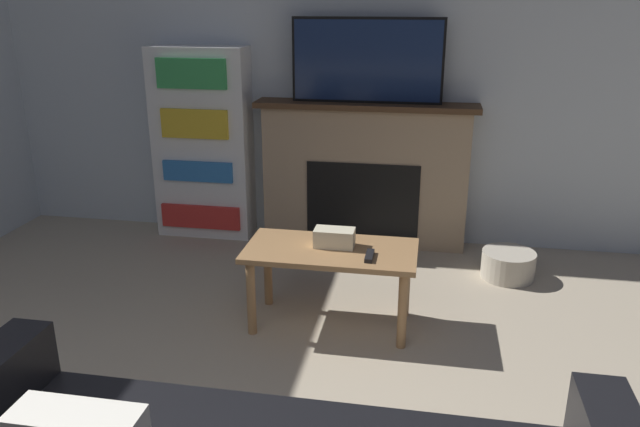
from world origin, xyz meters
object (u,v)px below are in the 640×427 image
coffee_table (331,260)px  storage_basket (508,265)px  fireplace (365,174)px  tv (367,61)px  bookshelf (203,144)px

coffee_table → storage_basket: bearing=38.0°
fireplace → coffee_table: (-0.04, -1.29, -0.14)m
fireplace → storage_basket: (1.02, -0.46, -0.44)m
tv → bookshelf: size_ratio=0.73×
tv → coffee_table: (-0.04, -1.27, -0.96)m
bookshelf → storage_basket: bearing=-11.0°
tv → coffee_table: tv is taller
storage_basket → tv: bearing=156.6°
tv → storage_basket: tv is taller
bookshelf → storage_basket: (2.25, -0.44, -0.63)m
fireplace → storage_basket: 1.20m
tv → storage_basket: bearing=-23.4°
coffee_table → bookshelf: bearing=133.3°
tv → coffee_table: size_ratio=1.12×
tv → bookshelf: tv is taller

